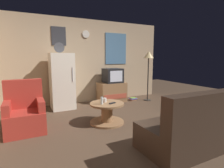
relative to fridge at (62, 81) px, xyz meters
The scene contains 13 objects.
ground_plane 2.27m from the fridge, 66.89° to the right, with size 12.00×12.00×0.00m, color #4C3828.
wall_with_art 1.10m from the fridge, 29.47° to the left, with size 5.20×0.12×2.53m.
fridge is the anchor object (origin of this frame).
tv_stand 1.60m from the fridge, ahead, with size 0.84×0.53×0.61m.
crt_tv 1.57m from the fridge, ahead, with size 0.54×0.51×0.44m.
standing_lamp 2.75m from the fridge, ahead, with size 0.32×0.32×1.59m.
coffee_table 1.76m from the fridge, 68.39° to the right, with size 0.72×0.72×0.44m.
wine_glass 1.70m from the fridge, 73.51° to the right, with size 0.05×0.05×0.15m, color silver.
mug_ceramic_white 1.62m from the fridge, 67.89° to the right, with size 0.08×0.08×0.09m, color silver.
remote_control 1.83m from the fridge, 67.48° to the right, with size 0.15×0.04×0.02m, color black.
armchair 1.61m from the fridge, 126.99° to the right, with size 0.68×0.68×0.96m.
couch 3.45m from the fridge, 65.76° to the right, with size 1.70×0.80×0.92m.
book_stack 2.35m from the fridge, ahead, with size 0.22×0.18×0.09m.
Camera 1 is at (-1.73, -2.87, 1.37)m, focal length 28.28 mm.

